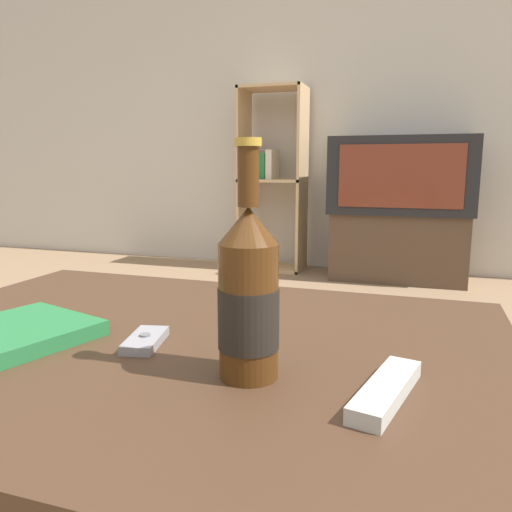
{
  "coord_description": "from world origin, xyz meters",
  "views": [
    {
      "loc": [
        0.36,
        -0.67,
        0.75
      ],
      "look_at": [
        0.07,
        0.2,
        0.59
      ],
      "focal_mm": 35.0,
      "sensor_mm": 36.0,
      "label": 1
    }
  ],
  "objects": [
    {
      "name": "coffee_table",
      "position": [
        0.0,
        0.0,
        0.41
      ],
      "size": [
        1.03,
        0.76,
        0.49
      ],
      "color": "#422B1C",
      "rests_on": "ground_plane"
    },
    {
      "name": "remote_control",
      "position": [
        0.33,
        -0.11,
        0.5
      ],
      "size": [
        0.08,
        0.17,
        0.02
      ],
      "rotation": [
        0.0,
        0.0,
        -0.22
      ],
      "color": "beige",
      "rests_on": "coffee_table"
    },
    {
      "name": "back_wall",
      "position": [
        0.0,
        3.02,
        1.3
      ],
      "size": [
        8.0,
        0.05,
        2.6
      ],
      "color": "beige",
      "rests_on": "ground_plane"
    },
    {
      "name": "table_book",
      "position": [
        -0.22,
        -0.09,
        0.5
      ],
      "size": [
        0.24,
        0.25,
        0.02
      ],
      "rotation": [
        0.0,
        0.0,
        -0.29
      ],
      "color": "#236B38",
      "rests_on": "coffee_table"
    },
    {
      "name": "tv_stand",
      "position": [
        0.23,
        2.74,
        0.22
      ],
      "size": [
        0.86,
        0.41,
        0.45
      ],
      "color": "#4C3828",
      "rests_on": "ground_plane"
    },
    {
      "name": "beer_bottle",
      "position": [
        0.16,
        -0.1,
        0.59
      ],
      "size": [
        0.08,
        0.08,
        0.3
      ],
      "color": "#47280F",
      "rests_on": "coffee_table"
    },
    {
      "name": "bookshelf",
      "position": [
        -0.69,
        2.81,
        0.68
      ],
      "size": [
        0.46,
        0.3,
        1.3
      ],
      "color": "tan",
      "rests_on": "ground_plane"
    },
    {
      "name": "television",
      "position": [
        0.23,
        2.74,
        0.69
      ],
      "size": [
        0.9,
        0.48,
        0.49
      ],
      "color": "black",
      "rests_on": "tv_stand"
    },
    {
      "name": "cell_phone",
      "position": [
        -0.03,
        -0.04,
        0.49
      ],
      "size": [
        0.07,
        0.11,
        0.02
      ],
      "rotation": [
        0.0,
        0.0,
        0.22
      ],
      "color": "gray",
      "rests_on": "coffee_table"
    }
  ]
}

